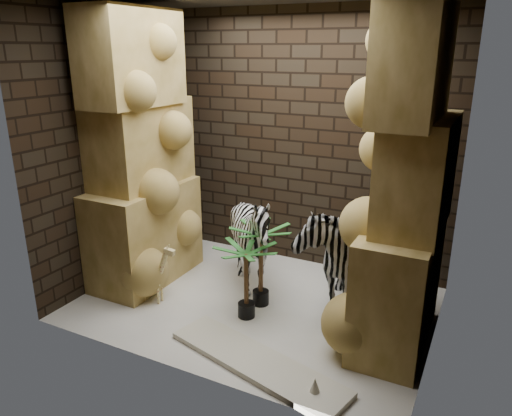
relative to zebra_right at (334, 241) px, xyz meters
The scene contains 13 objects.
floor 1.06m from the zebra_right, 153.44° to the right, with size 3.50×3.50×0.00m, color silver.
wall_back 1.39m from the zebra_right, 128.28° to the left, with size 3.50×3.50×0.00m, color black.
wall_front 1.92m from the zebra_right, 113.80° to the right, with size 3.50×3.50×0.00m, color black.
wall_left 2.61m from the zebra_right, behind, with size 3.00×3.00×0.00m, color black.
wall_right 1.35m from the zebra_right, 18.74° to the right, with size 3.00×3.00×0.00m, color black.
rock_pillar_left 2.28m from the zebra_right, behind, with size 0.68×1.30×3.00m, color tan, non-canonical shape.
rock_pillar_right 1.12m from the zebra_right, 26.39° to the right, with size 0.58×1.25×3.00m, color tan, non-canonical shape.
zebra_right is the anchor object (origin of this frame).
zebra_left 0.89m from the zebra_right, behind, with size 0.95×1.18×1.07m, color white.
giraffe_toy 1.90m from the zebra_right, 155.18° to the right, with size 0.35×0.12×0.69m, color #FFE997, non-canonical shape.
palm_front 0.78m from the zebra_right, 153.47° to the right, with size 0.36×0.36×0.88m, color #2A6828, non-canonical shape.
palm_back 0.96m from the zebra_right, 137.45° to the right, with size 0.36×0.36×0.77m, color #2A6828, non-canonical shape.
surfboard 1.46m from the zebra_right, 100.33° to the right, with size 1.69×0.42×0.05m, color beige.
Camera 1 is at (2.03, -3.99, 2.54)m, focal length 33.86 mm.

